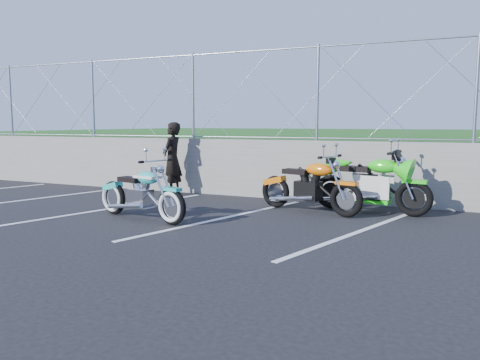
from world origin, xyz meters
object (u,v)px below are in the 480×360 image
at_px(cruiser_turquoise, 142,195).
at_px(sportbike_green, 372,186).
at_px(naked_orange, 310,188).
at_px(person_standing, 172,159).

bearing_deg(cruiser_turquoise, sportbike_green, 46.18).
bearing_deg(cruiser_turquoise, naked_orange, 49.78).
relative_size(sportbike_green, person_standing, 1.32).
bearing_deg(naked_orange, cruiser_turquoise, -127.65).
distance_m(naked_orange, sportbike_green, 1.15).
distance_m(cruiser_turquoise, sportbike_green, 4.22).
xyz_separation_m(cruiser_turquoise, sportbike_green, (3.56, 2.27, 0.07)).
height_order(cruiser_turquoise, naked_orange, naked_orange).
distance_m(cruiser_turquoise, naked_orange, 3.09).
relative_size(cruiser_turquoise, naked_orange, 0.99).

